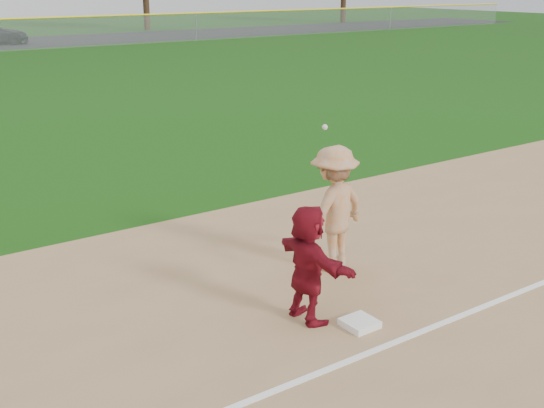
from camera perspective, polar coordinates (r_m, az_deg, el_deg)
ground at (r=9.26m, az=5.41°, el=-10.07°), size 160.00×160.00×0.00m
foul_line at (r=8.74m, az=8.87°, el=-11.90°), size 60.00×0.10×0.01m
first_base at (r=9.21m, az=7.34°, el=-9.87°), size 0.42×0.42×0.09m
base_runner at (r=9.01m, az=3.04°, el=-5.01°), size 0.51×1.51×1.62m
first_base_play at (r=10.54m, az=5.19°, el=-0.43°), size 1.44×1.10×2.51m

